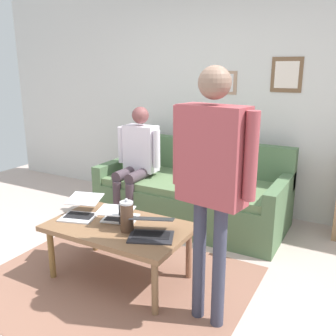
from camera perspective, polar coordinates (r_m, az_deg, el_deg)
The scene contains 11 objects.
ground_plane at distance 3.05m, azimuth -7.11°, elevation -18.57°, with size 7.68×7.68×0.00m, color #BEA89F.
area_rug at distance 3.16m, azimuth -8.42°, elevation -17.16°, with size 2.09×1.69×0.01m, color #8A5E4C.
back_wall at distance 4.51m, azimuth 9.19°, elevation 10.70°, with size 7.04×0.11×2.70m.
couch at distance 4.18m, azimuth 3.92°, elevation -4.23°, with size 2.05×0.94×0.88m.
coffee_table at distance 3.03m, azimuth -7.57°, elevation -9.60°, with size 1.14×0.69×0.47m.
laptop_left at distance 2.79m, azimuth -2.56°, elevation -9.63°, with size 0.42×0.41×0.15m.
laptop_center at distance 3.08m, azimuth -7.63°, elevation -7.31°, with size 0.36×0.39×0.13m.
laptop_right at distance 3.24m, azimuth -13.36°, elevation -6.42°, with size 0.37×0.43×0.14m.
french_press at distance 2.86m, azimuth -6.41°, elevation -7.45°, with size 0.12×0.10×0.27m.
person_standing at distance 2.29m, azimuth 6.83°, elevation 0.03°, with size 0.60×0.26×1.71m.
person_seated at distance 4.15m, azimuth -4.79°, elevation 1.74°, with size 0.55×0.51×1.28m.
Camera 1 is at (-1.53, 2.03, 1.69)m, focal length 39.35 mm.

